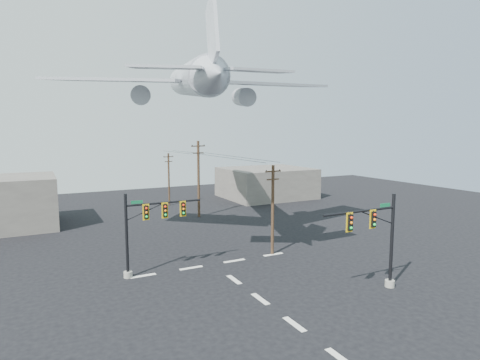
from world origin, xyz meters
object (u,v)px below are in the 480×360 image
signal_mast_near (379,240)px  signal_mast_far (146,229)px  utility_pole_b (199,177)px  utility_pole_c (169,178)px  utility_pole_a (273,208)px  airliner (193,80)px

signal_mast_near → signal_mast_far: size_ratio=1.05×
signal_mast_near → utility_pole_b: 29.09m
signal_mast_near → utility_pole_c: utility_pole_c is taller
utility_pole_a → utility_pole_b: (-0.06, 18.32, 0.94)m
signal_mast_near → utility_pole_b: bearing=94.3°
signal_mast_far → utility_pole_c: 30.03m
signal_mast_near → utility_pole_b: utility_pole_b is taller
signal_mast_near → utility_pole_c: bearing=94.7°
signal_mast_far → airliner: (6.98, 7.77, 12.61)m
signal_mast_far → signal_mast_near: bearing=-37.7°
utility_pole_a → utility_pole_c: 28.13m
utility_pole_b → airliner: 15.97m
utility_pole_c → airliner: bearing=-110.4°
signal_mast_near → signal_mast_far: signal_mast_near is taller
utility_pole_b → signal_mast_near: bearing=-95.4°
airliner → utility_pole_c: bearing=3.9°
utility_pole_a → utility_pole_b: utility_pole_b is taller
signal_mast_near → utility_pole_a: (-2.14, 10.64, 0.62)m
signal_mast_far → utility_pole_b: size_ratio=0.66×
utility_pole_b → utility_pole_c: size_ratio=1.26×
signal_mast_far → utility_pole_a: (11.60, 0.02, 0.59)m
utility_pole_b → signal_mast_far: bearing=-131.9°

